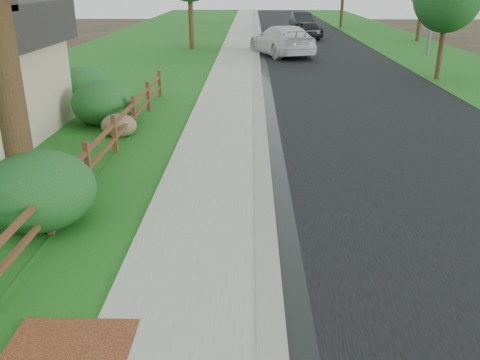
{
  "coord_description": "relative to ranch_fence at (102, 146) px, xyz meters",
  "views": [
    {
      "loc": [
        0.11,
        -5.57,
        4.46
      ],
      "look_at": [
        -0.11,
        3.89,
        0.73
      ],
      "focal_mm": 38.0,
      "sensor_mm": 36.0,
      "label": 1
    }
  ],
  "objects": [
    {
      "name": "boulder",
      "position": [
        -0.3,
        2.85,
        -0.26
      ],
      "size": [
        1.22,
        1.01,
        0.72
      ],
      "primitive_type": "ellipsoid",
      "rotation": [
        0.0,
        0.0,
        0.2
      ],
      "color": "brown",
      "rests_on": "ground"
    },
    {
      "name": "sidewalk",
      "position": [
        2.7,
        28.6,
        -0.57
      ],
      "size": [
        2.2,
        90.0,
        0.1
      ],
      "primitive_type": "cube",
      "color": "#9B9987",
      "rests_on": "ground"
    },
    {
      "name": "dark_car_far",
      "position": [
        8.46,
        38.72,
        0.2
      ],
      "size": [
        2.05,
        4.96,
        1.6
      ],
      "primitive_type": "imported",
      "rotation": [
        0.0,
        0.0,
        0.08
      ],
      "color": "black",
      "rests_on": "road"
    },
    {
      "name": "wet_gutter",
      "position": [
        4.35,
        28.6,
        -0.6
      ],
      "size": [
        0.5,
        90.0,
        0.0
      ],
      "primitive_type": "cube",
      "color": "black",
      "rests_on": "road"
    },
    {
      "name": "shrub_d",
      "position": [
        -2.9,
        7.6,
        0.07
      ],
      "size": [
        2.09,
        2.09,
        1.37
      ],
      "primitive_type": "ellipsoid",
      "rotation": [
        0.0,
        0.0,
        0.04
      ],
      "color": "#1A491C",
      "rests_on": "ground"
    },
    {
      "name": "white_suv",
      "position": [
        5.6,
        20.99,
        0.32
      ],
      "size": [
        4.49,
        6.78,
        1.83
      ],
      "primitive_type": "imported",
      "rotation": [
        0.0,
        0.0,
        3.48
      ],
      "color": "silver",
      "rests_on": "road"
    },
    {
      "name": "curb",
      "position": [
        4.0,
        28.6,
        -0.56
      ],
      "size": [
        0.4,
        90.0,
        0.12
      ],
      "primitive_type": "cube",
      "color": "gray",
      "rests_on": "ground"
    },
    {
      "name": "ranch_fence",
      "position": [
        0.0,
        0.0,
        0.0
      ],
      "size": [
        0.12,
        16.92,
        1.1
      ],
      "color": "#54311C",
      "rests_on": "ground"
    },
    {
      "name": "lawn_near",
      "position": [
        -4.4,
        28.6,
        -0.6
      ],
      "size": [
        9.0,
        90.0,
        0.04
      ],
      "primitive_type": "cube",
      "color": "#215117",
      "rests_on": "ground"
    },
    {
      "name": "ground",
      "position": [
        3.6,
        -6.4,
        -0.62
      ],
      "size": [
        120.0,
        120.0,
        0.0
      ],
      "primitive_type": "plane",
      "color": "#31281B"
    },
    {
      "name": "shrub_b",
      "position": [
        -0.3,
        -3.19,
        0.13
      ],
      "size": [
        2.46,
        2.46,
        1.49
      ],
      "primitive_type": "ellipsoid",
      "rotation": [
        0.0,
        0.0,
        0.17
      ],
      "color": "#1A491C",
      "rests_on": "ground"
    },
    {
      "name": "verge_far",
      "position": [
        15.1,
        28.6,
        -0.6
      ],
      "size": [
        6.0,
        90.0,
        0.04
      ],
      "primitive_type": "cube",
      "color": "#215117",
      "rests_on": "ground"
    },
    {
      "name": "grass_strip",
      "position": [
        0.8,
        28.6,
        -0.59
      ],
      "size": [
        1.6,
        90.0,
        0.06
      ],
      "primitive_type": "cube",
      "color": "#215117",
      "rests_on": "ground"
    },
    {
      "name": "dark_car_mid",
      "position": [
        7.97,
        30.67,
        0.12
      ],
      "size": [
        2.95,
        4.55,
        1.44
      ],
      "primitive_type": "imported",
      "rotation": [
        0.0,
        0.0,
        3.46
      ],
      "color": "black",
      "rests_on": "road"
    },
    {
      "name": "shrub_c",
      "position": [
        -1.12,
        4.22,
        0.12
      ],
      "size": [
        2.21,
        2.21,
        1.47
      ],
      "primitive_type": "ellipsoid",
      "rotation": [
        0.0,
        0.0,
        -0.09
      ],
      "color": "#1A491C",
      "rests_on": "ground"
    },
    {
      "name": "road",
      "position": [
        8.2,
        28.6,
        -0.61
      ],
      "size": [
        8.0,
        90.0,
        0.02
      ],
      "primitive_type": "cube",
      "color": "black",
      "rests_on": "ground"
    }
  ]
}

